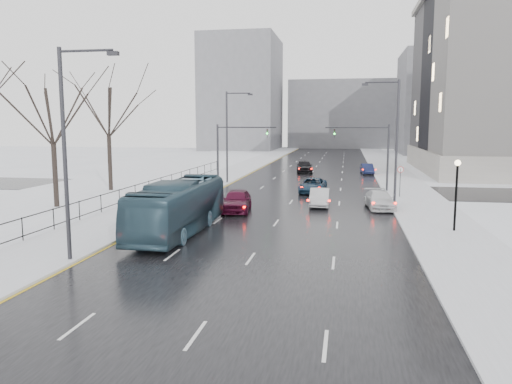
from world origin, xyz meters
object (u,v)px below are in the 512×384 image
Objects in this scene: streetlight_l_near at (69,144)px; sedan_right_cross at (313,185)px; streetlight_l_far at (229,132)px; bus at (179,207)px; mast_signal_right at (377,149)px; sedan_right_far at (380,200)px; streetlight_r_mid at (394,136)px; no_uturn_sign at (400,173)px; sedan_right_near at (320,197)px; sedan_right_distant at (367,169)px; tree_park_d at (57,208)px; tree_park_e at (111,191)px; mast_signal_left at (228,148)px; sedan_center_far at (304,166)px; sedan_center_near at (237,200)px; lamppost_r_mid at (457,185)px.

streetlight_l_near is 2.00× the size of sedan_right_cross.
bus is (2.86, -25.08, -3.99)m from streetlight_l_far.
mast_signal_right is 10.61m from sedan_right_far.
mast_signal_right is at bearing 96.00° from streetlight_r_mid.
no_uturn_sign is 0.63× the size of sedan_right_near.
streetlight_l_far is at bearing -144.91° from sedan_right_distant.
streetlight_l_far is 25.55m from bus.
sedan_right_near is (20.26, 4.31, 0.75)m from tree_park_d.
tree_park_e reaches higher than mast_signal_left.
mast_signal_left is 21.32m from bus.
mast_signal_left is at bearing -135.76° from sedan_right_distant.
sedan_center_far is at bearing 61.86° from tree_park_d.
streetlight_l_far reaches higher than no_uturn_sign.
streetlight_r_mid is 17.50m from mast_signal_left.
mast_signal_right is (15.49, -4.00, -1.51)m from streetlight_l_far.
tree_park_d is at bearing -150.88° from mast_signal_right.
tree_park_d is 28.88m from no_uturn_sign.
streetlight_r_mid is 10.30m from sedan_right_cross.
streetlight_r_mid is 20.27m from streetlight_l_far.
bus is at bearing -130.34° from no_uturn_sign.
streetlight_r_mid reaches higher than tree_park_d.
streetlight_l_near reaches higher than sedan_right_distant.
tree_park_e reaches higher than tree_park_d.
streetlight_r_mid is at bearing 18.37° from sedan_center_near.
sedan_right_cross is (19.62, 2.06, 0.74)m from tree_park_e.
mast_signal_right is 11.35m from sedan_right_near.
sedan_right_near is 0.86× the size of sedan_right_cross.
sedan_right_far is (4.62, -0.37, -0.02)m from sedan_right_near.
mast_signal_right is 17.45m from sedan_center_near.
lamppost_r_mid is at bearing -7.91° from tree_park_d.
sedan_center_far is at bearing 61.89° from streetlight_l_far.
sedan_right_cross is (-6.75, 6.06, -4.88)m from streetlight_r_mid.
mast_signal_left is at bearing 152.69° from streetlight_r_mid.
no_uturn_sign is 15.80m from sedan_center_near.
sedan_center_near is (4.67, 14.70, -4.73)m from streetlight_l_near.
tree_park_d is 17.96m from mast_signal_left.
tree_park_e is 2.70× the size of sedan_right_cross.
streetlight_l_far is at bearing 38.57° from tree_park_e.
tree_park_d is 4.63× the size of no_uturn_sign.
streetlight_r_mid is 13.66m from sedan_center_near.
no_uturn_sign is 6.61m from sedan_right_far.
mast_signal_left is 14.20m from sedan_center_near.
sedan_right_cross is at bearing 117.98° from sedan_right_far.
lamppost_r_mid is at bearing -24.02° from sedan_center_near.
streetlight_l_near is at bearing -152.45° from lamppost_r_mid.
sedan_center_far is (2.49, 30.70, 0.01)m from sedan_center_near.
tree_park_e is 1.19× the size of bus.
streetlight_r_mid is 2.11× the size of sedan_right_far.
streetlight_l_near is at bearing -129.24° from streetlight_r_mid.
sedan_center_near is at bearing -129.16° from mast_signal_right.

